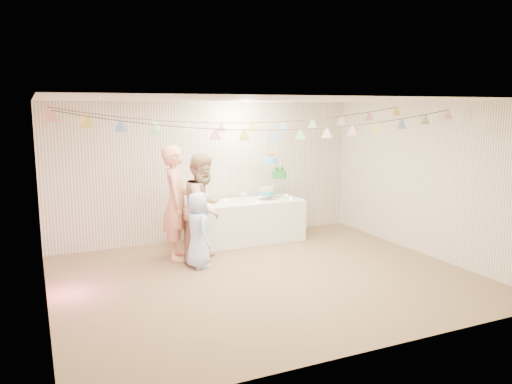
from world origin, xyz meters
name	(u,v)px	position (x,y,z in m)	size (l,w,h in m)	color
floor	(266,277)	(0.00, 0.00, 0.00)	(6.00, 6.00, 0.00)	brown
ceiling	(267,100)	(0.00, 0.00, 2.60)	(6.00, 6.00, 0.00)	silver
back_wall	(209,171)	(0.00, 2.50, 1.30)	(6.00, 6.00, 0.00)	silver
front_wall	(374,229)	(0.00, -2.50, 1.30)	(6.00, 6.00, 0.00)	silver
left_wall	(41,208)	(-3.00, 0.00, 1.30)	(5.00, 5.00, 0.00)	silver
right_wall	(426,179)	(3.00, 0.00, 1.30)	(5.00, 5.00, 0.00)	silver
table	(247,221)	(0.56, 1.99, 0.39)	(2.07, 0.83, 0.77)	white
cake_stand	(273,179)	(1.11, 2.04, 1.15)	(0.72, 0.43, 0.81)	silver
cake_bottom	(267,196)	(0.96, 1.98, 0.84)	(0.31, 0.31, 0.15)	#2BB8CA
cake_middle	(279,180)	(1.29, 2.13, 1.11)	(0.27, 0.27, 0.22)	#1F9038
cake_top_tier	(271,167)	(1.05, 2.01, 1.38)	(0.25, 0.25, 0.19)	#47A2E1
platter	(219,204)	(-0.01, 1.94, 0.76)	(0.37, 0.37, 0.02)	white
posy	(244,198)	(0.50, 2.04, 0.83)	(0.14, 0.14, 0.15)	white
person_adult_a	(176,203)	(-0.94, 1.47, 0.95)	(0.69, 0.45, 1.89)	#EA9A7A
person_adult_b	(204,207)	(-0.55, 1.20, 0.88)	(0.86, 0.67, 1.77)	tan
person_child	(198,230)	(-0.76, 0.89, 0.60)	(0.59, 0.38, 1.20)	#ACCAF4
bunting_back	(237,116)	(0.00, 1.10, 2.35)	(5.60, 1.10, 0.40)	pink
bunting_front	(273,120)	(0.00, -0.20, 2.32)	(5.60, 0.90, 0.36)	#72A5E5
tealight_0	(209,205)	(-0.24, 1.84, 0.79)	(0.04, 0.04, 0.03)	#FFD88C
tealight_1	(226,200)	(0.21, 2.17, 0.79)	(0.04, 0.04, 0.03)	#FFD88C
tealight_2	(257,202)	(0.66, 1.77, 0.79)	(0.04, 0.04, 0.03)	#FFD88C
tealight_3	(259,197)	(0.91, 2.21, 0.79)	(0.04, 0.04, 0.03)	#FFD88C
tealight_4	(291,198)	(1.38, 1.81, 0.79)	(0.04, 0.04, 0.03)	#FFD88C
tealight_5	(286,195)	(1.46, 2.14, 0.79)	(0.04, 0.04, 0.03)	#FFD88C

